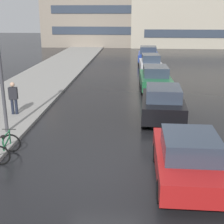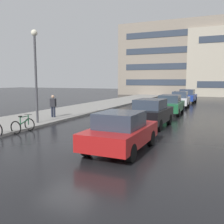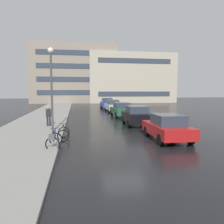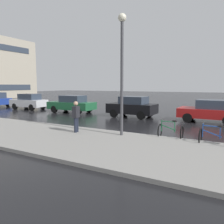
{
  "view_description": "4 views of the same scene",
  "coord_description": "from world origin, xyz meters",
  "px_view_note": "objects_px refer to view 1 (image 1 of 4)",
  "views": [
    {
      "loc": [
        0.88,
        -8.6,
        4.85
      ],
      "look_at": [
        -0.01,
        3.87,
        0.85
      ],
      "focal_mm": 50.0,
      "sensor_mm": 36.0,
      "label": 1
    },
    {
      "loc": [
        6.04,
        -9.0,
        2.73
      ],
      "look_at": [
        -0.01,
        4.82,
        0.83
      ],
      "focal_mm": 40.0,
      "sensor_mm": 36.0,
      "label": 2
    },
    {
      "loc": [
        -2.72,
        -12.06,
        2.94
      ],
      "look_at": [
        -0.37,
        2.18,
        1.49
      ],
      "focal_mm": 35.0,
      "sensor_mm": 36.0,
      "label": 3
    },
    {
      "loc": [
        -13.58,
        -1.4,
        2.52
      ],
      "look_at": [
        -1.99,
        4.95,
        0.89
      ],
      "focal_mm": 35.0,
      "sensor_mm": 36.0,
      "label": 4
    }
  ],
  "objects_px": {
    "car_blue": "(148,55)",
    "car_white": "(150,64)",
    "pedestrian": "(14,97)",
    "bicycle_second": "(6,148)",
    "car_red": "(189,158)",
    "car_green": "(155,78)",
    "car_black": "(163,103)"
  },
  "relations": [
    {
      "from": "car_red",
      "to": "car_white",
      "type": "distance_m",
      "value": 17.29
    },
    {
      "from": "bicycle_second",
      "to": "car_black",
      "type": "xyz_separation_m",
      "value": [
        5.73,
        4.43,
        0.45
      ]
    },
    {
      "from": "car_green",
      "to": "pedestrian",
      "type": "distance_m",
      "value": 9.33
    },
    {
      "from": "bicycle_second",
      "to": "car_blue",
      "type": "xyz_separation_m",
      "value": [
        5.71,
        21.89,
        0.45
      ]
    },
    {
      "from": "car_red",
      "to": "car_green",
      "type": "distance_m",
      "value": 11.64
    },
    {
      "from": "car_red",
      "to": "car_green",
      "type": "relative_size",
      "value": 0.89
    },
    {
      "from": "car_red",
      "to": "car_black",
      "type": "xyz_separation_m",
      "value": [
        -0.3,
        5.57,
        0.06
      ]
    },
    {
      "from": "car_green",
      "to": "car_blue",
      "type": "xyz_separation_m",
      "value": [
        -0.02,
        11.4,
        0.04
      ]
    },
    {
      "from": "car_red",
      "to": "car_blue",
      "type": "xyz_separation_m",
      "value": [
        -0.32,
        23.03,
        0.06
      ]
    },
    {
      "from": "car_blue",
      "to": "pedestrian",
      "type": "relative_size",
      "value": 2.23
    },
    {
      "from": "car_blue",
      "to": "bicycle_second",
      "type": "bearing_deg",
      "value": -104.62
    },
    {
      "from": "pedestrian",
      "to": "bicycle_second",
      "type": "bearing_deg",
      "value": -72.85
    },
    {
      "from": "car_white",
      "to": "pedestrian",
      "type": "xyz_separation_m",
      "value": [
        -7.06,
        -11.7,
        0.15
      ]
    },
    {
      "from": "bicycle_second",
      "to": "car_white",
      "type": "relative_size",
      "value": 0.28
    },
    {
      "from": "car_black",
      "to": "car_green",
      "type": "distance_m",
      "value": 6.06
    },
    {
      "from": "car_blue",
      "to": "car_white",
      "type": "bearing_deg",
      "value": -90.2
    },
    {
      "from": "car_white",
      "to": "car_black",
      "type": "bearing_deg",
      "value": -89.82
    },
    {
      "from": "pedestrian",
      "to": "car_green",
      "type": "bearing_deg",
      "value": 40.39
    },
    {
      "from": "car_blue",
      "to": "car_black",
      "type": "bearing_deg",
      "value": -89.94
    },
    {
      "from": "bicycle_second",
      "to": "pedestrian",
      "type": "bearing_deg",
      "value": 107.15
    },
    {
      "from": "car_black",
      "to": "car_blue",
      "type": "xyz_separation_m",
      "value": [
        -0.02,
        17.46,
        0.0
      ]
    },
    {
      "from": "car_red",
      "to": "car_blue",
      "type": "relative_size",
      "value": 1.03
    },
    {
      "from": "car_green",
      "to": "pedestrian",
      "type": "xyz_separation_m",
      "value": [
        -7.11,
        -6.04,
        0.18
      ]
    },
    {
      "from": "bicycle_second",
      "to": "car_red",
      "type": "height_order",
      "value": "car_red"
    },
    {
      "from": "car_white",
      "to": "pedestrian",
      "type": "relative_size",
      "value": 2.3
    },
    {
      "from": "car_blue",
      "to": "pedestrian",
      "type": "height_order",
      "value": "pedestrian"
    },
    {
      "from": "car_white",
      "to": "pedestrian",
      "type": "height_order",
      "value": "pedestrian"
    },
    {
      "from": "pedestrian",
      "to": "car_black",
      "type": "bearing_deg",
      "value": -0.15
    },
    {
      "from": "car_red",
      "to": "pedestrian",
      "type": "bearing_deg",
      "value": 142.94
    },
    {
      "from": "car_white",
      "to": "pedestrian",
      "type": "bearing_deg",
      "value": -121.11
    },
    {
      "from": "car_black",
      "to": "car_blue",
      "type": "distance_m",
      "value": 17.46
    },
    {
      "from": "bicycle_second",
      "to": "car_green",
      "type": "xyz_separation_m",
      "value": [
        5.73,
        10.49,
        0.41
      ]
    }
  ]
}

